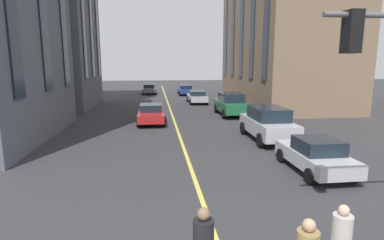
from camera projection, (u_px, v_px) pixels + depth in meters
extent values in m
cube|color=#D8C64C|center=(176.00, 125.00, 21.83)|extent=(80.00, 0.16, 0.01)
cube|color=#B7BABF|center=(197.00, 98.00, 33.75)|extent=(4.40, 1.80, 0.55)
cube|color=#19232D|center=(197.00, 93.00, 33.44)|extent=(1.85, 1.58, 0.50)
cylinder|color=black|center=(188.00, 99.00, 35.12)|extent=(0.64, 0.22, 0.64)
cylinder|color=black|center=(203.00, 99.00, 35.32)|extent=(0.64, 0.22, 0.64)
cylinder|color=black|center=(191.00, 102.00, 32.28)|extent=(0.64, 0.22, 0.64)
cylinder|color=black|center=(207.00, 102.00, 32.49)|extent=(0.64, 0.22, 0.64)
cube|color=#B21E1E|center=(151.00, 115.00, 22.39)|extent=(4.40, 1.80, 0.55)
cube|color=#19232D|center=(151.00, 107.00, 22.51)|extent=(1.85, 1.58, 0.50)
cylinder|color=black|center=(164.00, 122.00, 21.12)|extent=(0.64, 0.22, 0.64)
cylinder|color=black|center=(138.00, 123.00, 20.92)|extent=(0.64, 0.22, 0.64)
cylinder|color=black|center=(163.00, 115.00, 23.96)|extent=(0.64, 0.22, 0.64)
cylinder|color=black|center=(140.00, 116.00, 23.75)|extent=(0.64, 0.22, 0.64)
cube|color=slate|center=(149.00, 90.00, 44.14)|extent=(4.40, 1.80, 0.55)
cube|color=#19232D|center=(149.00, 86.00, 44.26)|extent=(1.85, 1.58, 0.50)
cylinder|color=black|center=(155.00, 93.00, 42.88)|extent=(0.64, 0.22, 0.64)
cylinder|color=black|center=(143.00, 93.00, 42.67)|extent=(0.64, 0.22, 0.64)
cylinder|color=black|center=(155.00, 91.00, 45.71)|extent=(0.64, 0.22, 0.64)
cylinder|color=black|center=(144.00, 91.00, 45.51)|extent=(0.64, 0.22, 0.64)
cube|color=#1E6038|center=(231.00, 106.00, 25.69)|extent=(4.70, 1.95, 0.80)
cube|color=#19232D|center=(231.00, 97.00, 25.55)|extent=(2.59, 1.72, 0.70)
cylinder|color=black|center=(216.00, 108.00, 27.17)|extent=(0.76, 0.27, 0.76)
cylinder|color=black|center=(237.00, 108.00, 27.39)|extent=(0.76, 0.27, 0.76)
cylinder|color=black|center=(224.00, 114.00, 24.14)|extent=(0.76, 0.27, 0.76)
cylinder|color=black|center=(247.00, 114.00, 24.36)|extent=(0.76, 0.27, 0.76)
cube|color=navy|center=(185.00, 91.00, 42.84)|extent=(4.40, 1.80, 0.55)
cube|color=#19232D|center=(186.00, 87.00, 42.53)|extent=(1.85, 1.58, 0.50)
cylinder|color=black|center=(178.00, 92.00, 44.20)|extent=(0.64, 0.22, 0.64)
cylinder|color=black|center=(190.00, 92.00, 44.41)|extent=(0.64, 0.22, 0.64)
cylinder|color=black|center=(180.00, 94.00, 41.37)|extent=(0.64, 0.22, 0.64)
cylinder|color=black|center=(193.00, 93.00, 41.57)|extent=(0.64, 0.22, 0.64)
cube|color=#B7BABF|center=(268.00, 126.00, 17.38)|extent=(4.70, 1.95, 0.80)
cube|color=#19232D|center=(268.00, 113.00, 17.25)|extent=(2.58, 1.72, 0.70)
cylinder|color=black|center=(244.00, 128.00, 18.86)|extent=(0.76, 0.27, 0.76)
cylinder|color=black|center=(273.00, 127.00, 19.08)|extent=(0.76, 0.27, 0.76)
cylinder|color=black|center=(261.00, 140.00, 15.83)|extent=(0.76, 0.27, 0.76)
cylinder|color=black|center=(295.00, 139.00, 16.05)|extent=(0.76, 0.27, 0.76)
cube|color=#B7BABF|center=(315.00, 157.00, 12.31)|extent=(3.90, 1.75, 0.55)
cube|color=#19232D|center=(318.00, 146.00, 12.02)|extent=(1.64, 1.54, 0.55)
cylinder|color=black|center=(281.00, 155.00, 13.51)|extent=(0.60, 0.21, 0.60)
cylinder|color=black|center=(317.00, 154.00, 13.71)|extent=(0.60, 0.21, 0.60)
cylinder|color=black|center=(310.00, 176.00, 11.00)|extent=(0.60, 0.21, 0.60)
cylinder|color=black|center=(354.00, 174.00, 11.20)|extent=(0.60, 0.21, 0.60)
sphere|color=tan|center=(309.00, 225.00, 5.14)|extent=(0.22, 0.22, 0.22)
cylinder|color=black|center=(203.00, 239.00, 5.49)|extent=(0.38, 0.38, 0.71)
sphere|color=#8C664C|center=(204.00, 214.00, 5.41)|extent=(0.23, 0.23, 0.23)
cylinder|color=beige|center=(342.00, 231.00, 5.96)|extent=(0.38, 0.38, 0.65)
sphere|color=beige|center=(344.00, 210.00, 5.88)|extent=(0.21, 0.21, 0.21)
cube|color=black|center=(352.00, 32.00, 6.56)|extent=(0.36, 0.30, 0.90)
sphere|color=red|center=(353.00, 17.00, 6.51)|extent=(0.18, 0.18, 0.18)
sphere|color=gold|center=(352.00, 32.00, 6.56)|extent=(0.18, 0.18, 0.18)
sphere|color=green|center=(351.00, 46.00, 6.62)|extent=(0.18, 0.18, 0.18)
cube|color=#846B51|center=(283.00, 1.00, 31.03)|extent=(17.53, 8.39, 20.97)
cube|color=#19232D|center=(234.00, 3.00, 33.87)|extent=(1.10, 0.10, 15.94)
cube|color=#19232D|center=(226.00, 8.00, 37.29)|extent=(1.10, 0.10, 15.94)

